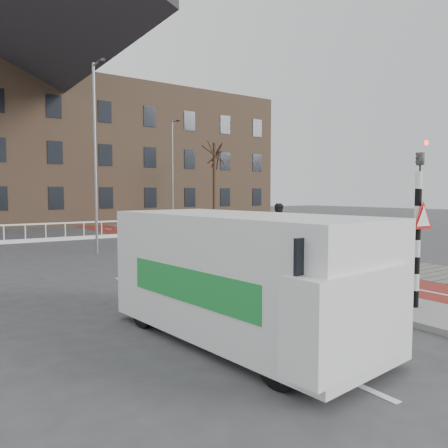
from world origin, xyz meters
TOP-DOWN VIEW (x-y plane):
  - ground at (0.00, 0.00)m, footprint 120.00×120.00m
  - bike_lane at (1.50, 10.00)m, footprint 2.50×60.00m
  - sidewalk at (4.30, 10.00)m, footprint 3.00×60.00m
  - curb_island at (-0.70, 4.00)m, footprint 1.80×16.00m
  - traffic_signal at (-0.60, -2.02)m, footprint 0.80×0.80m
  - bollard at (-0.80, 1.84)m, footprint 0.12×0.12m
  - cyclist_near at (0.55, 1.76)m, footprint 0.85×1.76m
  - cyclist_far at (2.45, 5.76)m, footprint 0.98×2.06m
  - van at (-4.72, -1.31)m, footprint 2.57×5.28m
  - railing at (-5.00, 17.00)m, footprint 28.00×0.10m
  - townhouse_row at (-3.00, 32.00)m, footprint 46.00×10.00m
  - tree_right at (9.96, 22.13)m, footprint 0.25×0.25m
  - streetlight_near at (-3.21, 11.04)m, footprint 0.12×0.12m
  - streetlight_right at (6.11, 21.93)m, footprint 0.12×0.12m

SIDE VIEW (x-z plane):
  - ground at x=0.00m, z-range 0.00..0.00m
  - bike_lane at x=1.50m, z-range 0.00..0.01m
  - sidewalk at x=4.30m, z-range 0.00..0.01m
  - curb_island at x=-0.70m, z-range 0.00..0.12m
  - railing at x=-5.00m, z-range -0.19..0.80m
  - bollard at x=-0.80m, z-range 0.12..0.92m
  - cyclist_near at x=0.55m, z-range -0.29..1.50m
  - cyclist_far at x=2.45m, z-range -0.18..1.97m
  - van at x=-4.72m, z-range 0.06..2.25m
  - traffic_signal at x=-0.60m, z-range 0.15..3.83m
  - tree_right at x=9.96m, z-range 0.00..6.57m
  - streetlight_near at x=-3.21m, z-range 0.00..7.93m
  - streetlight_right at x=6.11m, z-range 0.00..7.94m
  - townhouse_row at x=-3.00m, z-range -0.14..15.76m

